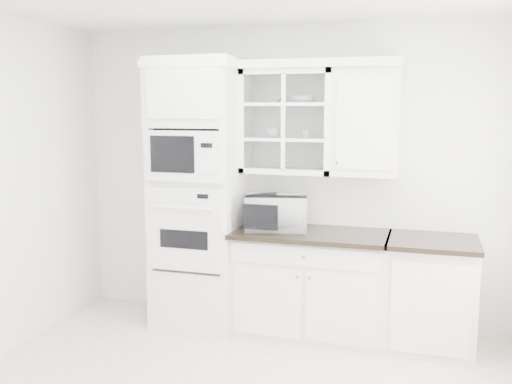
% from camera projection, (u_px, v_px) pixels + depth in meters
% --- Properties ---
extents(room_shell, '(4.00, 3.50, 2.70)m').
position_uv_depth(room_shell, '(244.00, 136.00, 3.89)').
color(room_shell, white).
rests_on(room_shell, ground).
extents(oven_column, '(0.76, 0.68, 2.40)m').
position_uv_depth(oven_column, '(199.00, 194.00, 5.12)').
color(oven_column, white).
rests_on(oven_column, ground).
extents(base_cabinet_run, '(1.32, 0.67, 0.92)m').
position_uv_depth(base_cabinet_run, '(311.00, 282.00, 4.97)').
color(base_cabinet_run, white).
rests_on(base_cabinet_run, ground).
extents(extra_base_cabinet, '(0.72, 0.67, 0.92)m').
position_uv_depth(extra_base_cabinet, '(431.00, 293.00, 4.68)').
color(extra_base_cabinet, white).
rests_on(extra_base_cabinet, ground).
extents(upper_cabinet_glass, '(0.80, 0.33, 0.90)m').
position_uv_depth(upper_cabinet_glass, '(288.00, 122.00, 4.96)').
color(upper_cabinet_glass, white).
rests_on(upper_cabinet_glass, room_shell).
extents(upper_cabinet_solid, '(0.55, 0.33, 0.90)m').
position_uv_depth(upper_cabinet_solid, '(366.00, 122.00, 4.77)').
color(upper_cabinet_solid, white).
rests_on(upper_cabinet_solid, room_shell).
extents(crown_molding, '(2.14, 0.38, 0.07)m').
position_uv_depth(crown_molding, '(276.00, 65.00, 4.90)').
color(crown_molding, white).
rests_on(crown_molding, room_shell).
extents(countertop_microwave, '(0.61, 0.54, 0.30)m').
position_uv_depth(countertop_microwave, '(277.00, 212.00, 4.95)').
color(countertop_microwave, white).
rests_on(countertop_microwave, base_cabinet_run).
extents(bowl_a, '(0.23, 0.23, 0.05)m').
position_uv_depth(bowl_a, '(272.00, 100.00, 4.98)').
color(bowl_a, white).
rests_on(bowl_a, upper_cabinet_glass).
extents(bowl_b, '(0.24, 0.24, 0.06)m').
position_uv_depth(bowl_b, '(302.00, 99.00, 4.89)').
color(bowl_b, white).
rests_on(bowl_b, upper_cabinet_glass).
extents(cup_a, '(0.14, 0.14, 0.09)m').
position_uv_depth(cup_a, '(273.00, 133.00, 5.00)').
color(cup_a, white).
rests_on(cup_a, upper_cabinet_glass).
extents(cup_b, '(0.10, 0.10, 0.08)m').
position_uv_depth(cup_b, '(306.00, 133.00, 4.92)').
color(cup_b, white).
rests_on(cup_b, upper_cabinet_glass).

